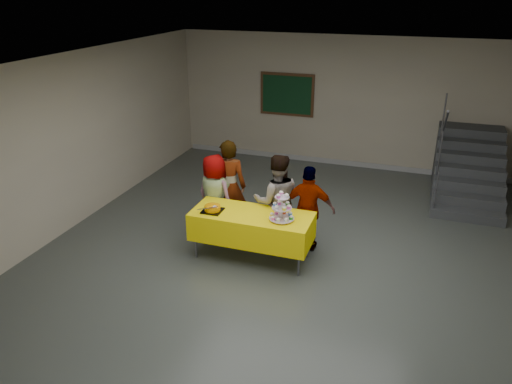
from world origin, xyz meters
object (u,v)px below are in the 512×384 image
schoolchild_a (215,196)px  schoolchild_c (277,201)px  bake_table (252,226)px  cupcake_stand (282,210)px  bear_cake (212,208)px  staircase (467,170)px  schoolchild_b (229,186)px  noticeboard (287,95)px  schoolchild_d (309,209)px

schoolchild_a → schoolchild_c: 1.10m
bake_table → schoolchild_a: size_ratio=1.30×
bake_table → cupcake_stand: (0.50, -0.06, 0.38)m
bear_cake → staircase: staircase is taller
schoolchild_b → noticeboard: 4.09m
schoolchild_d → schoolchild_c: bearing=-2.2°
schoolchild_a → schoolchild_c: schoolchild_c is taller
cupcake_stand → schoolchild_a: 1.50m
bear_cake → schoolchild_b: (-0.09, 0.89, -0.00)m
schoolchild_a → schoolchild_d: size_ratio=1.01×
cupcake_stand → staircase: (2.80, 4.01, -0.45)m
schoolchild_a → schoolchild_b: size_ratio=0.87×
bear_cake → noticeboard: size_ratio=0.28×
schoolchild_b → schoolchild_a: bearing=40.3°
bake_table → bear_cake: 0.68m
bear_cake → schoolchild_c: 1.07m
schoolchild_c → staircase: bearing=-153.2°
schoolchild_a → schoolchild_c: (1.10, -0.01, 0.07)m
bake_table → schoolchild_b: size_ratio=1.13×
schoolchild_a → bear_cake: bearing=127.9°
schoolchild_c → cupcake_stand: bearing=92.0°
schoolchild_a → noticeboard: noticeboard is taller
bake_table → schoolchild_a: (-0.86, 0.55, 0.17)m
schoolchild_d → staircase: staircase is taller
schoolchild_b → schoolchild_c: size_ratio=1.05×
schoolchild_d → noticeboard: size_ratio=1.11×
schoolchild_c → staircase: 4.59m
schoolchild_d → noticeboard: 4.59m
bear_cake → schoolchild_a: (-0.25, 0.66, -0.11)m
schoolchild_a → noticeboard: bearing=-73.5°
staircase → cupcake_stand: bearing=-125.0°
cupcake_stand → schoolchild_c: size_ratio=0.28×
noticeboard → cupcake_stand: bearing=-74.9°
noticeboard → schoolchild_a: bearing=-90.7°
schoolchild_a → staircase: 5.38m
staircase → noticeboard: noticeboard is taller
schoolchild_c → schoolchild_d: bearing=160.7°
schoolchild_b → schoolchild_d: (1.46, -0.21, -0.11)m
schoolchild_c → staircase: staircase is taller
bear_cake → noticeboard: noticeboard is taller
staircase → noticeboard: (-4.11, 0.84, 1.11)m
cupcake_stand → bake_table: bearing=172.6°
schoolchild_d → staircase: bearing=-130.9°
schoolchild_d → staircase: size_ratio=0.60×
schoolchild_a → staircase: staircase is taller
schoolchild_b → staircase: staircase is taller
cupcake_stand → staircase: 4.91m
bake_table → schoolchild_a: schoolchild_a is taller
schoolchild_c → schoolchild_d: (0.53, 0.02, -0.07)m
schoolchild_b → noticeboard: size_ratio=1.27×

